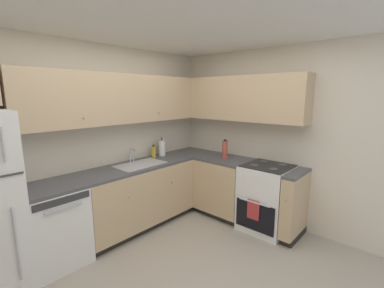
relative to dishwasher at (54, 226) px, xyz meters
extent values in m
cube|color=#A89E8E|center=(0.73, -1.40, -0.45)|extent=(3.67, 3.40, 0.02)
cube|color=beige|center=(0.73, 0.33, 0.82)|extent=(3.77, 0.05, 2.51)
cube|color=beige|center=(2.59, -1.40, 0.82)|extent=(0.05, 3.50, 2.51)
cube|color=white|center=(0.73, -1.40, 2.10)|extent=(3.77, 3.50, 0.05)
cylinder|color=silver|center=(-0.45, -0.44, 0.17)|extent=(0.02, 0.02, 0.67)
cylinder|color=silver|center=(-0.45, -0.44, 1.04)|extent=(0.02, 0.02, 0.28)
cube|color=white|center=(0.00, 0.00, 0.00)|extent=(0.60, 0.60, 0.87)
cube|color=#333333|center=(0.00, -0.30, 0.39)|extent=(0.55, 0.01, 0.07)
cube|color=silver|center=(0.00, -0.32, 0.32)|extent=(0.36, 0.02, 0.02)
cube|color=tan|center=(1.13, 0.00, 0.04)|extent=(1.66, 0.60, 0.78)
cube|color=black|center=(1.13, 0.03, -0.39)|extent=(1.66, 0.54, 0.09)
sphere|color=tan|center=(0.77, -0.31, 0.19)|extent=(0.02, 0.02, 0.02)
sphere|color=tan|center=(1.50, -0.31, 0.19)|extent=(0.02, 0.02, 0.02)
cube|color=#4C4C51|center=(1.13, 0.00, 0.45)|extent=(2.86, 0.60, 0.03)
cube|color=tan|center=(2.26, -0.68, 0.04)|extent=(0.60, 0.77, 0.78)
cube|color=black|center=(2.29, -0.68, -0.39)|extent=(0.54, 0.77, 0.09)
cube|color=tan|center=(2.26, -1.79, 0.04)|extent=(0.60, 0.16, 0.78)
cube|color=black|center=(2.29, -1.79, -0.39)|extent=(0.54, 0.16, 0.09)
sphere|color=tan|center=(1.95, -1.79, 0.19)|extent=(0.02, 0.02, 0.02)
cube|color=#4C4C51|center=(2.26, -0.68, 0.45)|extent=(0.60, 0.77, 0.03)
cube|color=#4C4C51|center=(2.26, -1.79, 0.45)|extent=(0.60, 0.16, 0.03)
cube|color=white|center=(2.28, -1.39, 0.02)|extent=(0.64, 0.62, 0.91)
cube|color=black|center=(1.96, -1.39, -0.15)|extent=(0.02, 0.55, 0.38)
cube|color=silver|center=(1.93, -1.39, 0.06)|extent=(0.02, 0.43, 0.02)
cube|color=black|center=(2.28, -1.39, 0.48)|extent=(0.59, 0.60, 0.01)
cube|color=white|center=(2.59, -1.39, 0.55)|extent=(0.03, 0.60, 0.15)
cylinder|color=#4C4C4C|center=(2.14, -1.53, 0.49)|extent=(0.11, 0.11, 0.01)
cylinder|color=#4C4C4C|center=(2.14, -1.25, 0.49)|extent=(0.11, 0.11, 0.01)
cylinder|color=#4C4C4C|center=(2.42, -1.53, 0.49)|extent=(0.11, 0.11, 0.01)
cylinder|color=#4C4C4C|center=(2.42, -1.25, 0.49)|extent=(0.11, 0.11, 0.01)
cube|color=#B23333|center=(1.93, -1.38, -0.05)|extent=(0.02, 0.17, 0.26)
cube|color=tan|center=(0.97, 0.14, 1.37)|extent=(2.54, 0.32, 0.64)
sphere|color=tan|center=(0.41, -0.03, 1.17)|extent=(0.02, 0.02, 0.02)
sphere|color=tan|center=(1.53, -0.03, 1.17)|extent=(0.02, 0.02, 0.02)
cube|color=tan|center=(2.40, -0.76, 1.37)|extent=(0.32, 2.12, 0.64)
cube|color=#B7B7BC|center=(1.17, -0.03, 0.48)|extent=(0.67, 0.40, 0.01)
cube|color=gray|center=(1.17, -0.03, 0.43)|extent=(0.62, 0.36, 0.09)
cube|color=#99999E|center=(1.17, -0.03, 0.44)|extent=(0.02, 0.35, 0.06)
cylinder|color=silver|center=(1.17, 0.20, 0.57)|extent=(0.02, 0.02, 0.20)
cylinder|color=silver|center=(1.17, 0.13, 0.66)|extent=(0.02, 0.15, 0.02)
cylinder|color=silver|center=(1.22, 0.20, 0.50)|extent=(0.02, 0.02, 0.06)
cylinder|color=gold|center=(1.58, 0.18, 0.55)|extent=(0.07, 0.07, 0.16)
cylinder|color=#262626|center=(1.58, 0.18, 0.65)|extent=(0.03, 0.03, 0.03)
cylinder|color=white|center=(1.74, 0.16, 0.59)|extent=(0.11, 0.11, 0.24)
cylinder|color=#3F3F3F|center=(1.74, 0.16, 0.61)|extent=(0.02, 0.02, 0.30)
cylinder|color=#BF4C3F|center=(2.26, -0.68, 0.60)|extent=(0.08, 0.08, 0.27)
cylinder|color=black|center=(2.26, -0.68, 0.75)|extent=(0.04, 0.04, 0.02)
camera|label=1|loc=(-0.96, -2.89, 1.43)|focal=24.36mm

